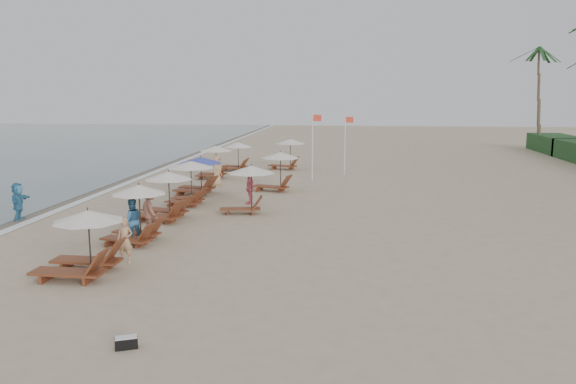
# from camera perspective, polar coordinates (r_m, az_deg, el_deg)

# --- Properties ---
(ground) EXTENTS (160.00, 160.00, 0.00)m
(ground) POSITION_cam_1_polar(r_m,az_deg,el_deg) (20.16, -1.65, -6.04)
(ground) COLOR tan
(ground) RESTS_ON ground
(wet_sand_band) EXTENTS (3.20, 140.00, 0.01)m
(wet_sand_band) POSITION_cam_1_polar(r_m,az_deg,el_deg) (33.40, -20.79, -0.28)
(wet_sand_band) COLOR #6B5E4C
(wet_sand_band) RESTS_ON ground
(foam_line) EXTENTS (0.50, 140.00, 0.02)m
(foam_line) POSITION_cam_1_polar(r_m,az_deg,el_deg) (32.83, -18.77, -0.31)
(foam_line) COLOR white
(foam_line) RESTS_ON ground
(lounger_station_0) EXTENTS (2.70, 2.15, 2.06)m
(lounger_station_0) POSITION_cam_1_polar(r_m,az_deg,el_deg) (18.48, -20.20, -5.13)
(lounger_station_0) COLOR brown
(lounger_station_0) RESTS_ON ground
(lounger_station_1) EXTENTS (2.46, 2.20, 2.21)m
(lounger_station_1) POSITION_cam_1_polar(r_m,az_deg,el_deg) (21.89, -15.26, -2.26)
(lounger_station_1) COLOR brown
(lounger_station_1) RESTS_ON ground
(lounger_station_2) EXTENTS (2.71, 2.59, 2.16)m
(lounger_station_2) POSITION_cam_1_polar(r_m,az_deg,el_deg) (25.59, -12.51, -0.63)
(lounger_station_2) COLOR brown
(lounger_station_2) RESTS_ON ground
(lounger_station_3) EXTENTS (2.52, 2.35, 2.23)m
(lounger_station_3) POSITION_cam_1_polar(r_m,az_deg,el_deg) (28.64, -10.06, 1.15)
(lounger_station_3) COLOR brown
(lounger_station_3) RESTS_ON ground
(lounger_station_4) EXTENTS (2.78, 2.40, 2.08)m
(lounger_station_4) POSITION_cam_1_polar(r_m,az_deg,el_deg) (31.79, -9.18, 1.66)
(lounger_station_4) COLOR brown
(lounger_station_4) RESTS_ON ground
(lounger_station_5) EXTENTS (2.45, 2.16, 2.17)m
(lounger_station_5) POSITION_cam_1_polar(r_m,az_deg,el_deg) (37.53, -7.56, 3.06)
(lounger_station_5) COLOR brown
(lounger_station_5) RESTS_ON ground
(lounger_station_6) EXTENTS (2.47, 2.12, 2.05)m
(lounger_station_6) POSITION_cam_1_polar(r_m,az_deg,el_deg) (41.26, -5.34, 3.59)
(lounger_station_6) COLOR brown
(lounger_station_6) RESTS_ON ground
(inland_station_0) EXTENTS (2.65, 2.24, 2.22)m
(inland_station_0) POSITION_cam_1_polar(r_m,az_deg,el_deg) (26.32, -4.16, 0.87)
(inland_station_0) COLOR brown
(inland_station_0) RESTS_ON ground
(inland_station_1) EXTENTS (2.84, 2.26, 2.22)m
(inland_station_1) POSITION_cam_1_polar(r_m,az_deg,el_deg) (32.36, -1.24, 2.40)
(inland_station_1) COLOR brown
(inland_station_1) RESTS_ON ground
(inland_station_2) EXTENTS (2.85, 2.24, 2.22)m
(inland_station_2) POSITION_cam_1_polar(r_m,az_deg,el_deg) (41.72, -0.14, 4.08)
(inland_station_2) COLOR brown
(inland_station_2) RESTS_ON ground
(beachgoer_near) EXTENTS (0.56, 0.37, 1.51)m
(beachgoer_near) POSITION_cam_1_polar(r_m,az_deg,el_deg) (19.47, -16.12, -4.70)
(beachgoer_near) COLOR tan
(beachgoer_near) RESTS_ON ground
(beachgoer_mid_a) EXTENTS (1.03, 0.98, 1.67)m
(beachgoer_mid_a) POSITION_cam_1_polar(r_m,az_deg,el_deg) (22.02, -15.48, -2.78)
(beachgoer_mid_a) COLOR teal
(beachgoer_mid_a) RESTS_ON ground
(beachgoer_mid_b) EXTENTS (1.34, 1.38, 1.89)m
(beachgoer_mid_b) POSITION_cam_1_polar(r_m,az_deg,el_deg) (23.12, -13.73, -1.83)
(beachgoer_mid_b) COLOR #9A624E
(beachgoer_mid_b) RESTS_ON ground
(beachgoer_far_a) EXTENTS (0.54, 1.00, 1.62)m
(beachgoer_far_a) POSITION_cam_1_polar(r_m,az_deg,el_deg) (28.64, -3.86, 0.39)
(beachgoer_far_a) COLOR #D15367
(beachgoer_far_a) RESTS_ON ground
(beachgoer_far_b) EXTENTS (0.77, 1.00, 1.83)m
(beachgoer_far_b) POSITION_cam_1_polar(r_m,az_deg,el_deg) (34.30, -7.17, 2.09)
(beachgoer_far_b) COLOR tan
(beachgoer_far_b) RESTS_ON ground
(waterline_walker) EXTENTS (0.77, 1.61, 1.67)m
(waterline_walker) POSITION_cam_1_polar(r_m,az_deg,el_deg) (27.69, -25.55, -0.84)
(waterline_walker) COLOR teal
(waterline_walker) RESTS_ON ground
(duffel_bag) EXTENTS (0.54, 0.42, 0.27)m
(duffel_bag) POSITION_cam_1_polar(r_m,az_deg,el_deg) (13.34, -15.98, -14.36)
(duffel_bag) COLOR black
(duffel_bag) RESTS_ON ground
(flag_pole_near) EXTENTS (0.60, 0.08, 4.41)m
(flag_pole_near) POSITION_cam_1_polar(r_m,az_deg,el_deg) (36.10, 2.53, 4.99)
(flag_pole_near) COLOR silver
(flag_pole_near) RESTS_ON ground
(flag_pole_far) EXTENTS (0.60, 0.08, 4.17)m
(flag_pole_far) POSITION_cam_1_polar(r_m,az_deg,el_deg) (39.02, 5.81, 5.13)
(flag_pole_far) COLOR silver
(flag_pole_far) RESTS_ON ground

